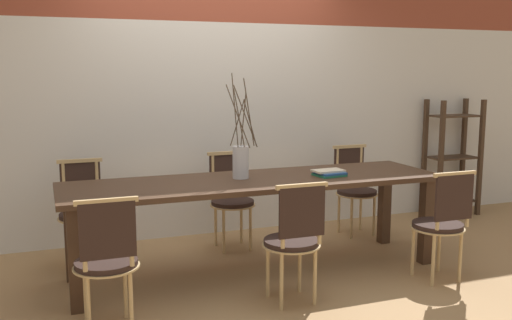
% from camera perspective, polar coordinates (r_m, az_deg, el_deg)
% --- Properties ---
extents(ground_plane, '(16.00, 16.00, 0.00)m').
position_cam_1_polar(ground_plane, '(4.67, 0.00, -11.05)').
color(ground_plane, '#A87F51').
extents(wall_rear, '(12.00, 0.06, 3.20)m').
position_cam_1_polar(wall_rear, '(5.54, -4.45, 8.94)').
color(wall_rear, silver).
rests_on(wall_rear, ground_plane).
extents(dining_table, '(3.00, 0.83, 0.76)m').
position_cam_1_polar(dining_table, '(4.49, 0.00, -3.05)').
color(dining_table, '#422B1C').
rests_on(dining_table, ground_plane).
extents(chair_near_leftend, '(0.41, 0.41, 0.87)m').
position_cam_1_polar(chair_near_leftend, '(3.62, -14.69, -9.44)').
color(chair_near_leftend, black).
rests_on(chair_near_leftend, ground_plane).
extents(chair_near_left, '(0.41, 0.41, 0.87)m').
position_cam_1_polar(chair_near_left, '(3.93, 3.83, -7.69)').
color(chair_near_left, black).
rests_on(chair_near_left, ground_plane).
extents(chair_near_center, '(0.41, 0.41, 0.87)m').
position_cam_1_polar(chair_near_center, '(4.56, 18.10, -5.77)').
color(chair_near_center, black).
rests_on(chair_near_center, ground_plane).
extents(chair_far_leftend, '(0.41, 0.41, 0.87)m').
position_cam_1_polar(chair_far_leftend, '(4.93, -16.95, -4.61)').
color(chair_far_leftend, black).
rests_on(chair_far_leftend, ground_plane).
extents(chair_far_left, '(0.41, 0.41, 0.87)m').
position_cam_1_polar(chair_far_left, '(5.17, -2.52, -3.62)').
color(chair_far_left, black).
rests_on(chair_far_left, ground_plane).
extents(chair_far_center, '(0.41, 0.41, 0.87)m').
position_cam_1_polar(chair_far_center, '(5.68, 9.83, -2.58)').
color(chair_far_center, black).
rests_on(chair_far_center, ground_plane).
extents(vase_centerpiece, '(0.26, 0.20, 0.82)m').
position_cam_1_polar(vase_centerpiece, '(4.47, -1.54, 0.02)').
color(vase_centerpiece, silver).
rests_on(vase_centerpiece, dining_table).
extents(book_stack, '(0.25, 0.22, 0.05)m').
position_cam_1_polar(book_stack, '(4.64, 7.33, -1.29)').
color(book_stack, '#1E6B4C').
rests_on(book_stack, dining_table).
extents(shelving_rack, '(0.58, 0.33, 1.28)m').
position_cam_1_polar(shelving_rack, '(6.69, 19.03, 0.21)').
color(shelving_rack, '#422D1E').
rests_on(shelving_rack, ground_plane).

